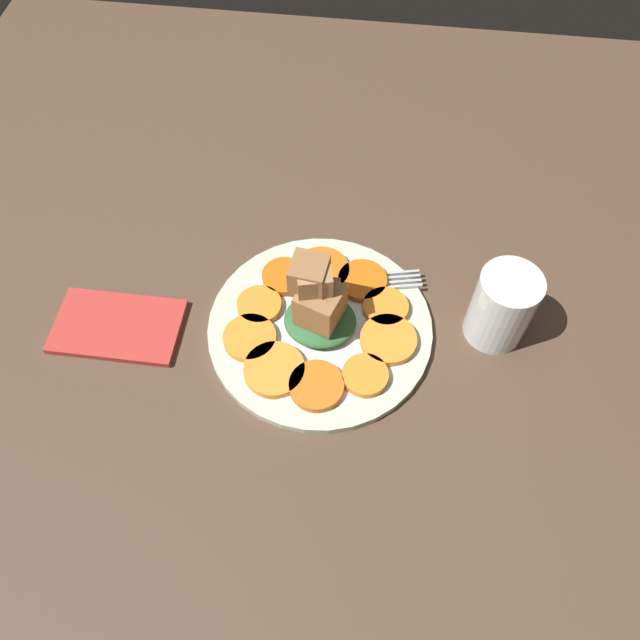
{
  "coord_description": "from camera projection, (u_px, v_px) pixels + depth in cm",
  "views": [
    {
      "loc": [
        -4.64,
        36.38,
        61.94
      ],
      "look_at": [
        0.0,
        0.0,
        4.1
      ],
      "focal_mm": 35.0,
      "sensor_mm": 36.0,
      "label": 1
    }
  ],
  "objects": [
    {
      "name": "carrot_slice_2",
      "position": [
        388.0,
        340.0,
        0.68
      ],
      "size": [
        6.21,
        6.21,
        0.87
      ],
      "primitive_type": "cylinder",
      "color": "orange",
      "rests_on": "plate"
    },
    {
      "name": "center_pile",
      "position": [
        316.0,
        301.0,
        0.66
      ],
      "size": [
        8.0,
        7.2,
        9.26
      ],
      "color": "#2D6033",
      "rests_on": "plate"
    },
    {
      "name": "carrot_slice_7",
      "position": [
        259.0,
        305.0,
        0.7
      ],
      "size": [
        5.06,
        5.06,
        0.87
      ],
      "primitive_type": "cylinder",
      "color": "orange",
      "rests_on": "plate"
    },
    {
      "name": "napkin",
      "position": [
        118.0,
        326.0,
        0.7
      ],
      "size": [
        14.13,
        8.48,
        0.8
      ],
      "color": "#B2332D",
      "rests_on": "table_slab"
    },
    {
      "name": "water_glass",
      "position": [
        502.0,
        307.0,
        0.66
      ],
      "size": [
        6.62,
        6.62,
        9.28
      ],
      "color": "silver",
      "rests_on": "table_slab"
    },
    {
      "name": "carrot_slice_4",
      "position": [
        362.0,
        281.0,
        0.72
      ],
      "size": [
        5.7,
        5.7,
        0.87
      ],
      "primitive_type": "cylinder",
      "color": "#D55F13",
      "rests_on": "plate"
    },
    {
      "name": "carrot_slice_9",
      "position": [
        274.0,
        369.0,
        0.66
      ],
      "size": [
        6.51,
        6.51,
        0.87
      ],
      "primitive_type": "cylinder",
      "color": "orange",
      "rests_on": "plate"
    },
    {
      "name": "carrot_slice_1",
      "position": [
        365.0,
        375.0,
        0.65
      ],
      "size": [
        4.93,
        4.93,
        0.87
      ],
      "primitive_type": "cylinder",
      "color": "orange",
      "rests_on": "plate"
    },
    {
      "name": "carrot_slice_8",
      "position": [
        250.0,
        338.0,
        0.68
      ],
      "size": [
        5.82,
        5.82,
        0.87
      ],
      "primitive_type": "cylinder",
      "color": "orange",
      "rests_on": "plate"
    },
    {
      "name": "carrot_slice_0",
      "position": [
        316.0,
        386.0,
        0.65
      ],
      "size": [
        5.79,
        5.79,
        0.87
      ],
      "primitive_type": "cylinder",
      "color": "orange",
      "rests_on": "plate"
    },
    {
      "name": "carrot_slice_5",
      "position": [
        321.0,
        271.0,
        0.73
      ],
      "size": [
        6.53,
        6.53,
        0.87
      ],
      "primitive_type": "cylinder",
      "color": "orange",
      "rests_on": "plate"
    },
    {
      "name": "plate",
      "position": [
        320.0,
        328.0,
        0.7
      ],
      "size": [
        25.06,
        25.06,
        1.05
      ],
      "color": "beige",
      "rests_on": "table_slab"
    },
    {
      "name": "carrot_slice_3",
      "position": [
        386.0,
        307.0,
        0.7
      ],
      "size": [
        5.14,
        5.14,
        0.87
      ],
      "primitive_type": "cylinder",
      "color": "orange",
      "rests_on": "plate"
    },
    {
      "name": "carrot_slice_6",
      "position": [
        284.0,
        276.0,
        0.72
      ],
      "size": [
        5.12,
        5.12,
        0.87
      ],
      "primitive_type": "cylinder",
      "color": "#D55F13",
      "rests_on": "plate"
    },
    {
      "name": "table_slab",
      "position": [
        320.0,
        335.0,
        0.71
      ],
      "size": [
        120.0,
        120.0,
        2.0
      ],
      "primitive_type": "cube",
      "color": "#4C3828",
      "rests_on": "ground"
    },
    {
      "name": "fork",
      "position": [
        346.0,
        284.0,
        0.72
      ],
      "size": [
        18.37,
        5.73,
        0.4
      ],
      "rotation": [
        0.0,
        0.0,
        0.22
      ],
      "color": "#B2B2B7",
      "rests_on": "plate"
    }
  ]
}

